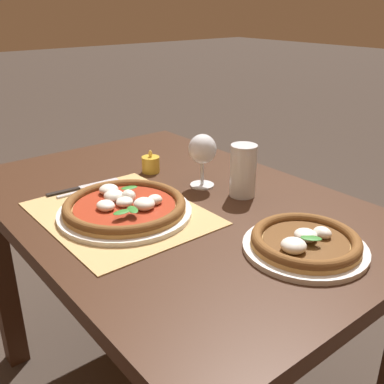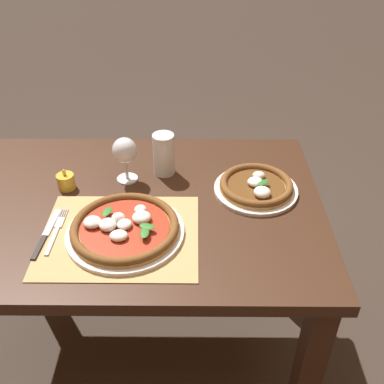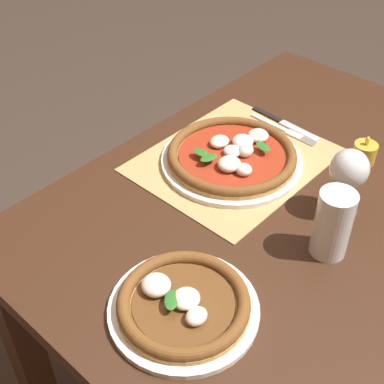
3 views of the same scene
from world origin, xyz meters
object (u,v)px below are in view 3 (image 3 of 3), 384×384
pizza_far (183,304)px  knife (285,124)px  pint_glass (333,225)px  votive_candle (364,154)px  wine_glass (349,172)px  fork (283,129)px  pizza_near (231,156)px

pizza_far → knife: size_ratio=1.25×
pizza_far → pint_glass: pint_glass is taller
pizza_far → votive_candle: size_ratio=3.73×
pint_glass → knife: size_ratio=0.67×
pizza_far → wine_glass: wine_glass is taller
fork → pizza_far: bearing=18.9°
pizza_near → votive_candle: votive_candle is taller
pizza_near → fork: size_ratio=1.68×
pizza_far → pint_glass: 0.32m
votive_candle → pizza_far: bearing=-1.4°
pizza_near → wine_glass: (-0.03, 0.28, 0.08)m
pizza_far → wine_glass: bearing=171.1°
wine_glass → knife: wine_glass is taller
wine_glass → fork: wine_glass is taller
fork → knife: knife is taller
wine_glass → votive_candle: wine_glass is taller
knife → votive_candle: bearing=88.8°
votive_candle → fork: bearing=-84.6°
wine_glass → knife: size_ratio=0.72×
pint_glass → fork: bearing=-133.2°
pizza_far → pint_glass: (-0.30, 0.11, 0.05)m
wine_glass → votive_candle: size_ratio=2.15×
pizza_far → votive_candle: votive_candle is taller
pizza_near → knife: size_ratio=1.56×
knife → pizza_far: bearing=19.1°
pint_glass → knife: 0.46m
pizza_far → knife: 0.65m
wine_glass → fork: (-0.17, -0.27, -0.10)m
pint_glass → fork: size_ratio=0.72×
pizza_far → pint_glass: size_ratio=1.85×
pizza_near → votive_candle: bearing=134.4°
pizza_far → fork: 0.63m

